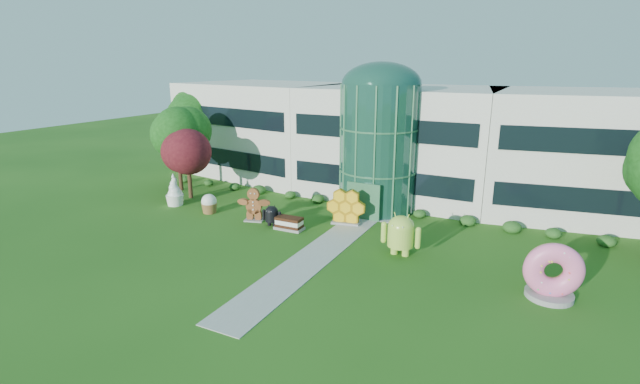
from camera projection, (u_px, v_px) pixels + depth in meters
The scene contains 14 objects.
ground at pixel (305, 264), 27.11m from camera, with size 140.00×140.00×0.00m, color #215114.
building at pixel (402, 140), 41.27m from camera, with size 46.00×15.00×9.30m, color beige, non-canonical shape.
atrium at pixel (379, 148), 36.06m from camera, with size 6.00×6.00×9.80m, color #194738.
walkway at pixel (321, 252), 28.82m from camera, with size 2.40×20.00×0.04m, color #9E9E93.
tree_red at pixel (188, 164), 39.52m from camera, with size 4.00×4.00×6.00m, color #3F0C14, non-canonical shape.
trees_backdrop at pixel (383, 155), 37.10m from camera, with size 52.00×8.00×8.40m, color #144210, non-canonical shape.
android_green at pixel (401, 232), 28.02m from camera, with size 2.59×1.73×2.94m, color #ABD243, non-canonical shape.
android_black at pixel (272, 214), 33.19m from camera, with size 1.53×1.03×1.74m, color black, non-canonical shape.
donut at pixel (553, 270), 22.86m from camera, with size 2.87×1.38×2.99m, color pink, non-canonical shape.
gingerbread at pixel (254, 204), 34.16m from camera, with size 2.75×1.06×2.54m, color brown, non-canonical shape.
ice_cream_sandwich at pixel (289, 223), 32.56m from camera, with size 2.05×1.02×0.91m, color black, non-canonical shape.
honeycomb at pixel (346, 208), 33.52m from camera, with size 2.99×1.07×2.35m, color yellow, non-canonical shape.
froyo at pixel (174, 190), 37.87m from camera, with size 1.54×1.54×2.64m, color white, non-canonical shape.
cupcake at pixel (209, 203), 36.06m from camera, with size 1.27×1.27×1.53m, color white, non-canonical shape.
Camera 1 is at (12.14, -21.81, 11.42)m, focal length 26.00 mm.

